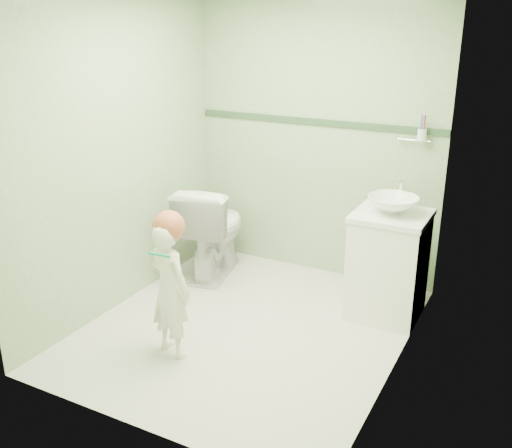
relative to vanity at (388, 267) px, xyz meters
The scene contains 12 objects.
ground 1.16m from the vanity, 140.19° to the right, with size 2.50×2.50×0.00m, color silver.
room_shell 1.35m from the vanity, 140.19° to the right, with size 2.50×2.54×2.40m.
trim_stripe 1.38m from the vanity, 147.36° to the left, with size 2.20×0.02×0.05m, color #304E30.
vanity is the anchor object (origin of this frame).
counter 0.41m from the vanity, ahead, with size 0.54×0.52×0.04m, color white.
basin 0.49m from the vanity, ahead, with size 0.37×0.37×0.13m, color white.
faucet 0.60m from the vanity, 90.00° to the left, with size 0.03×0.13×0.18m.
cup_holder 1.05m from the vanity, 83.78° to the left, with size 0.26×0.07×0.21m.
toilet 1.58m from the vanity, behind, with size 0.47×0.82×0.84m, color white.
toddler 1.67m from the vanity, 133.29° to the right, with size 0.35×0.23×0.95m, color white.
hair_cap 1.72m from the vanity, 133.88° to the right, with size 0.21×0.21×0.21m, color #B65B3B.
teal_toothbrush 1.79m from the vanity, 129.23° to the right, with size 0.11×0.14×0.08m.
Camera 1 is at (1.82, -3.32, 2.20)m, focal length 40.67 mm.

